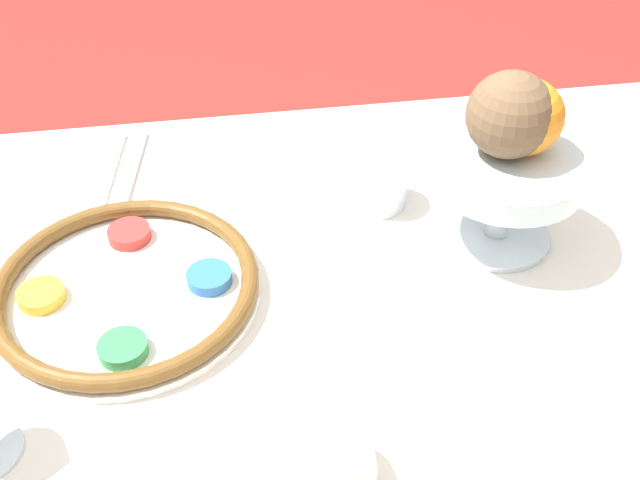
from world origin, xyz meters
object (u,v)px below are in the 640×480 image
(fruit_stand, at_px, (506,181))
(orange_fruit, at_px, (525,117))
(seder_plate, at_px, (127,288))
(napkin_roll, at_px, (282,477))
(cup_near, at_px, (378,184))
(coconut, at_px, (510,115))

(fruit_stand, xyz_separation_m, orange_fruit, (0.02, 0.02, 0.07))
(seder_plate, distance_m, napkin_roll, 0.30)
(seder_plate, relative_size, cup_near, 4.01)
(coconut, bearing_deg, cup_near, 148.54)
(seder_plate, height_order, napkin_roll, napkin_roll)
(coconut, xyz_separation_m, napkin_roll, (-0.29, -0.32, -0.14))
(fruit_stand, bearing_deg, cup_near, 144.72)
(seder_plate, height_order, orange_fruit, orange_fruit)
(coconut, height_order, napkin_roll, coconut)
(napkin_roll, bearing_deg, fruit_stand, 45.38)
(seder_plate, xyz_separation_m, fruit_stand, (0.44, 0.04, 0.07))
(orange_fruit, distance_m, coconut, 0.02)
(seder_plate, height_order, coconut, coconut)
(seder_plate, bearing_deg, cup_near, 22.18)
(seder_plate, distance_m, fruit_stand, 0.45)
(fruit_stand, xyz_separation_m, coconut, (-0.00, 0.01, 0.08))
(orange_fruit, xyz_separation_m, coconut, (-0.02, -0.00, 0.01))
(coconut, bearing_deg, fruit_stand, -76.48)
(cup_near, bearing_deg, orange_fruit, -27.57)
(fruit_stand, bearing_deg, coconut, 103.52)
(fruit_stand, relative_size, napkin_roll, 1.07)
(fruit_stand, height_order, coconut, coconut)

